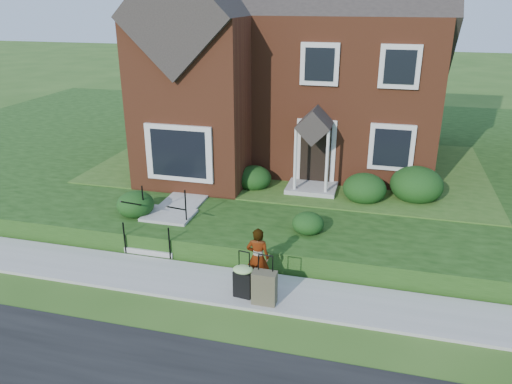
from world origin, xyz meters
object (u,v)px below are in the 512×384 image
(front_steps, at_px, (163,227))
(suitcase_black, at_px, (243,279))
(woman, at_px, (258,258))
(suitcase_olive, at_px, (264,288))

(front_steps, bearing_deg, suitcase_black, -36.23)
(front_steps, relative_size, woman, 1.34)
(woman, relative_size, suitcase_black, 1.32)
(woman, distance_m, suitcase_olive, 0.83)
(suitcase_black, relative_size, suitcase_olive, 0.96)
(suitcase_olive, bearing_deg, woman, 116.05)
(front_steps, xyz_separation_m, suitcase_black, (3.01, -2.20, 0.05))
(woman, height_order, suitcase_olive, woman)
(front_steps, height_order, suitcase_olive, front_steps)
(suitcase_olive, bearing_deg, suitcase_black, 165.43)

